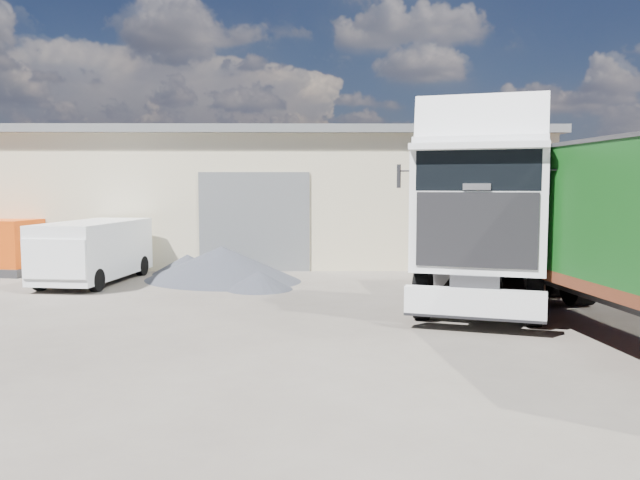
{
  "coord_description": "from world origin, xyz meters",
  "views": [
    {
      "loc": [
        0.18,
        -12.56,
        3.11
      ],
      "look_at": [
        0.32,
        3.0,
        1.75
      ],
      "focal_mm": 35.0,
      "sensor_mm": 36.0,
      "label": 1
    }
  ],
  "objects": [
    {
      "name": "tractor_unit",
      "position": [
        4.32,
        2.75,
        2.15
      ],
      "size": [
        5.09,
        7.98,
        5.11
      ],
      "rotation": [
        0.0,
        0.0,
        -0.32
      ],
      "color": "black",
      "rests_on": "ground"
    },
    {
      "name": "ground",
      "position": [
        0.0,
        0.0,
        0.0
      ],
      "size": [
        120.0,
        120.0,
        0.0
      ],
      "primitive_type": "plane",
      "color": "#2A2722",
      "rests_on": "ground"
    },
    {
      "name": "panel_van",
      "position": [
        -6.93,
        7.21,
        1.02
      ],
      "size": [
        2.56,
        5.03,
        1.97
      ],
      "rotation": [
        0.0,
        0.0,
        -0.13
      ],
      "color": "black",
      "rests_on": "ground"
    },
    {
      "name": "box_trailer",
      "position": [
        6.39,
        0.05,
        2.43
      ],
      "size": [
        3.74,
        12.18,
        3.99
      ],
      "rotation": [
        0.0,
        0.0,
        0.1
      ],
      "color": "#2D2D30",
      "rests_on": "ground"
    },
    {
      "name": "warehouse",
      "position": [
        -6.0,
        16.0,
        2.66
      ],
      "size": [
        30.6,
        12.6,
        5.42
      ],
      "color": "#BCB591",
      "rests_on": "ground"
    },
    {
      "name": "gravel_heap",
      "position": [
        -2.94,
        7.92,
        0.52
      ],
      "size": [
        7.13,
        7.13,
        1.12
      ],
      "rotation": [
        0.0,
        0.0,
        -0.42
      ],
      "color": "black",
      "rests_on": "ground"
    }
  ]
}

